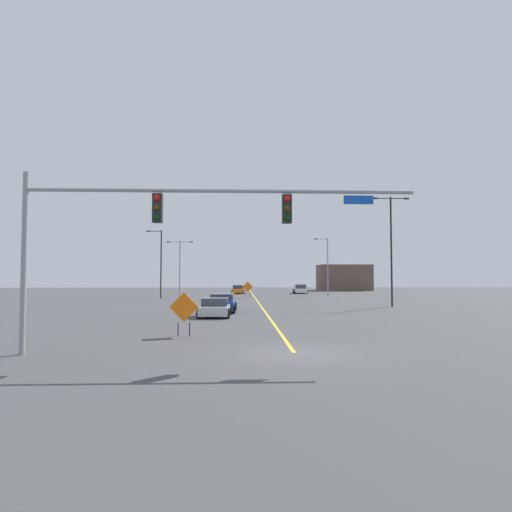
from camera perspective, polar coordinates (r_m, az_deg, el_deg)
name	(u,v)px	position (r m, az deg, el deg)	size (l,w,h in m)	color
ground	(294,353)	(15.90, 5.09, -12.65)	(175.01, 175.01, 0.00)	#444447
road_centre_stripe	(253,294)	(64.24, -0.45, -5.12)	(0.16, 97.23, 0.01)	yellow
traffic_signal_assembly	(164,219)	(15.90, -12.12, 4.82)	(14.16, 0.44, 6.49)	gray
street_lamp_mid_right	(180,263)	(61.45, -10.07, -0.90)	(3.66, 0.24, 7.71)	gray
street_lamp_far_right	(391,243)	(40.82, 17.49, 1.66)	(3.37, 0.24, 9.97)	black
street_lamp_mid_left	(160,261)	(54.93, -12.62, -0.59)	(1.94, 0.24, 8.51)	black
street_lamp_far_left	(327,263)	(63.18, 9.36, -0.98)	(2.03, 0.24, 8.29)	gray
construction_sign_right_lane	(248,288)	(53.64, -1.11, -4.21)	(1.33, 0.07, 2.08)	orange
construction_sign_median_near	(184,309)	(20.21, -9.53, -6.91)	(1.37, 0.21, 2.02)	orange
car_silver_near	(215,308)	(29.65, -5.42, -6.81)	(2.23, 3.96, 1.27)	#B7BABF
car_blue_far	(222,303)	(33.54, -4.48, -6.22)	(2.20, 4.52, 1.39)	#1E389E
car_orange_distant	(238,290)	(67.37, -2.43, -4.48)	(1.96, 4.17, 1.34)	orange
car_white_mid	(300,289)	(68.19, 5.87, -4.40)	(2.20, 4.21, 1.43)	white
roadside_building_east	(344,278)	(84.02, 11.57, -2.82)	(9.68, 6.12, 4.90)	brown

